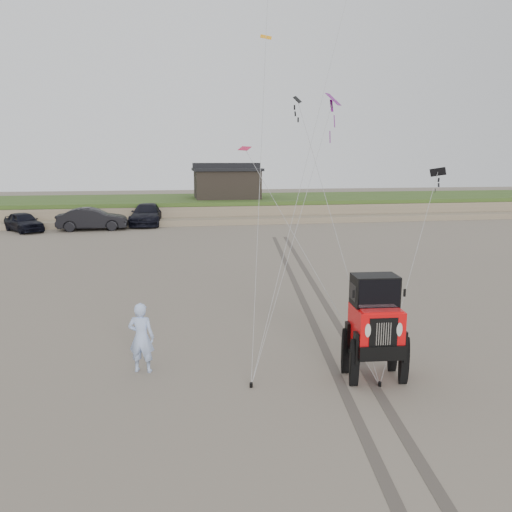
# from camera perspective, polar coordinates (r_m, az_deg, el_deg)

# --- Properties ---
(ground) EXTENTS (160.00, 160.00, 0.00)m
(ground) POSITION_cam_1_polar(r_m,az_deg,el_deg) (12.91, 7.30, -13.80)
(ground) COLOR #6B6054
(ground) RESTS_ON ground
(dune_ridge) EXTENTS (160.00, 14.25, 1.73)m
(dune_ridge) POSITION_cam_1_polar(r_m,az_deg,el_deg) (49.02, -5.76, 5.57)
(dune_ridge) COLOR #7A6B54
(dune_ridge) RESTS_ON ground
(cabin) EXTENTS (6.40, 5.40, 3.35)m
(cabin) POSITION_cam_1_polar(r_m,az_deg,el_deg) (48.54, -3.39, 8.41)
(cabin) COLOR black
(cabin) RESTS_ON dune_ridge
(truck_a) EXTENTS (3.93, 4.56, 1.48)m
(truck_a) POSITION_cam_1_polar(r_m,az_deg,el_deg) (41.79, -25.03, 3.56)
(truck_a) COLOR black
(truck_a) RESTS_ON ground
(truck_b) EXTENTS (5.29, 1.98, 1.73)m
(truck_b) POSITION_cam_1_polar(r_m,az_deg,el_deg) (40.69, -18.19, 4.04)
(truck_b) COLOR black
(truck_b) RESTS_ON ground
(truck_c) EXTENTS (2.99, 6.21, 1.74)m
(truck_c) POSITION_cam_1_polar(r_m,az_deg,el_deg) (42.87, -12.33, 4.67)
(truck_c) COLOR black
(truck_c) RESTS_ON ground
(jeep) EXTENTS (2.87, 5.79, 2.09)m
(jeep) POSITION_cam_1_polar(r_m,az_deg,el_deg) (12.79, 13.45, -9.20)
(jeep) COLOR red
(jeep) RESTS_ON ground
(man) EXTENTS (0.76, 0.60, 1.84)m
(man) POSITION_cam_1_polar(r_m,az_deg,el_deg) (13.23, -12.97, -9.07)
(man) COLOR #93ADE4
(man) RESTS_ON ground
(kite_flock) EXTENTS (6.22, 10.67, 8.04)m
(kite_flock) POSITION_cam_1_polar(r_m,az_deg,el_deg) (20.77, 7.34, 20.29)
(kite_flock) COLOR black
(kite_flock) RESTS_ON ground
(stake_main) EXTENTS (0.08, 0.08, 0.12)m
(stake_main) POSITION_cam_1_polar(r_m,az_deg,el_deg) (12.38, -0.56, -14.53)
(stake_main) COLOR black
(stake_main) RESTS_ON ground
(stake_aux) EXTENTS (0.08, 0.08, 0.12)m
(stake_aux) POSITION_cam_1_polar(r_m,az_deg,el_deg) (12.77, 13.97, -14.03)
(stake_aux) COLOR black
(stake_aux) RESTS_ON ground
(tire_tracks) EXTENTS (5.22, 29.74, 0.01)m
(tire_tracks) POSITION_cam_1_polar(r_m,az_deg,el_deg) (20.68, 6.06, -4.18)
(tire_tracks) COLOR #4C443D
(tire_tracks) RESTS_ON ground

